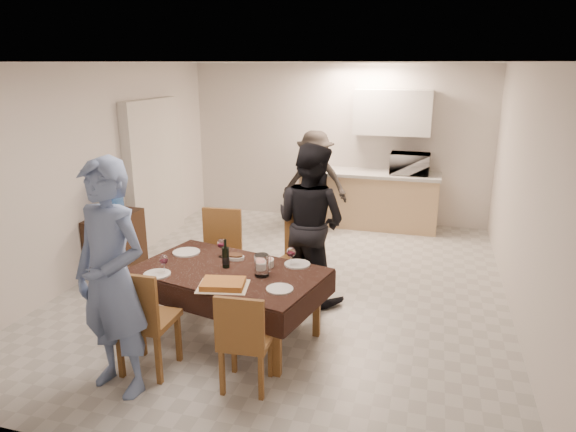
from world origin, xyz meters
name	(u,v)px	position (x,y,z in m)	size (l,w,h in m)	color
floor	(289,286)	(0.00, 0.00, 0.00)	(5.00, 6.00, 0.02)	#B2B3AE
ceiling	(289,62)	(0.00, 0.00, 2.60)	(5.00, 6.00, 0.02)	white
wall_back	(337,143)	(0.00, 3.00, 1.30)	(5.00, 0.02, 2.60)	beige
wall_front	(152,288)	(0.00, -3.00, 1.30)	(5.00, 0.02, 2.60)	beige
wall_left	(99,169)	(-2.50, 0.00, 1.30)	(0.02, 6.00, 2.60)	beige
wall_right	(526,196)	(2.50, 0.00, 1.30)	(0.02, 6.00, 2.60)	beige
stub_partition	(155,171)	(-2.42, 1.20, 1.05)	(0.15, 1.40, 2.10)	beige
kitchen_base_cabinet	(368,201)	(0.60, 2.68, 0.43)	(2.20, 0.60, 0.86)	tan
kitchen_worktop	(370,173)	(0.60, 2.68, 0.89)	(2.24, 0.64, 0.05)	#AEAEAA
upper_cabinet	(393,112)	(0.90, 2.82, 1.85)	(1.20, 0.34, 0.70)	silver
dining_table	(229,273)	(-0.24, -1.26, 0.66)	(1.95, 1.40, 0.69)	black
chair_near_left	(141,312)	(-0.69, -2.10, 0.60)	(0.45, 0.45, 0.53)	brown
chair_near_right	(242,332)	(0.21, -2.09, 0.54)	(0.43, 0.43, 0.48)	brown
chair_far_left	(214,250)	(-0.69, -0.60, 0.62)	(0.50, 0.50, 0.54)	brown
chair_far_right	(292,258)	(0.21, -0.60, 0.62)	(0.55, 0.56, 0.55)	brown
console	(116,243)	(-2.28, -0.11, 0.37)	(0.40, 0.81, 0.75)	black
water_jug	(111,198)	(-2.28, -0.11, 0.97)	(0.29, 0.29, 0.44)	#3A72CC
wine_bottle	(226,253)	(-0.29, -1.21, 0.83)	(0.07, 0.07, 0.29)	black
water_pitcher	(262,265)	(0.11, -1.31, 0.79)	(0.14, 0.14, 0.21)	white
savoury_tart	(223,284)	(-0.14, -1.64, 0.72)	(0.44, 0.33, 0.06)	#AB6E32
salad_bowl	(264,263)	(0.06, -1.08, 0.73)	(0.19, 0.19, 0.07)	silver
mushroom_dish	(235,257)	(-0.29, -0.98, 0.71)	(0.18, 0.18, 0.03)	silver
wine_glass_a	(164,264)	(-0.79, -1.51, 0.78)	(0.08, 0.08, 0.19)	white
wine_glass_b	(291,257)	(0.31, -1.01, 0.79)	(0.09, 0.09, 0.20)	white
wine_glass_c	(222,248)	(-0.44, -0.96, 0.79)	(0.09, 0.09, 0.19)	white
plate_near_left	(157,274)	(-0.84, -1.56, 0.70)	(0.25, 0.25, 0.01)	silver
plate_near_right	(280,289)	(0.36, -1.56, 0.70)	(0.24, 0.24, 0.01)	silver
plate_far_left	(186,252)	(-0.84, -0.96, 0.70)	(0.28, 0.28, 0.02)	silver
plate_far_right	(297,264)	(0.36, -0.96, 0.70)	(0.25, 0.25, 0.01)	silver
microwave	(410,164)	(1.22, 2.68, 1.08)	(0.60, 0.41, 0.33)	silver
person_near	(112,279)	(-0.79, -2.31, 0.97)	(0.71, 0.46, 1.93)	#6077A6
person_far	(310,223)	(0.31, -0.21, 0.89)	(0.87, 0.68, 1.79)	black
person_kitchen	(315,182)	(-0.20, 2.23, 0.80)	(1.03, 0.59, 1.60)	black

